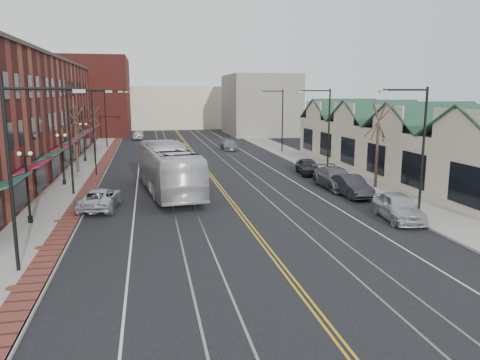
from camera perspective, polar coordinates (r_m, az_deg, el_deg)
name	(u,v)px	position (r m, az deg, el deg)	size (l,w,h in m)	color
ground	(273,256)	(23.00, 4.02, -9.21)	(160.00, 160.00, 0.00)	black
sidewalk_left	(75,185)	(42.05, -19.52, -0.56)	(4.00, 120.00, 0.15)	gray
sidewalk_right	(340,175)	(45.21, 12.12, 0.57)	(4.00, 120.00, 0.15)	gray
building_left	(4,117)	(49.72, -26.82, 6.86)	(10.00, 50.00, 11.00)	maroon
building_right	(400,150)	(47.57, 18.90, 3.43)	(8.00, 36.00, 4.60)	beige
backdrop_left	(90,97)	(91.44, -17.86, 9.64)	(14.00, 18.00, 14.00)	maroon
backdrop_mid	(173,107)	(106.07, -8.15, 8.76)	(22.00, 14.00, 9.00)	beige
backdrop_right	(260,105)	(88.36, 2.45, 9.15)	(12.00, 16.00, 11.00)	slate
streetlight_l_0	(20,159)	(21.70, -25.24, 2.28)	(3.33, 0.25, 8.00)	black
streetlight_l_1	(76,130)	(37.34, -19.40, 5.78)	(3.33, 0.25, 8.00)	black
streetlight_l_2	(97,118)	(53.20, -17.01, 7.20)	(3.33, 0.25, 8.00)	black
streetlight_l_3	(109,112)	(69.12, -15.71, 7.96)	(3.33, 0.25, 8.00)	black
streetlight_r_0	(418,137)	(31.79, 20.84, 4.95)	(3.33, 0.25, 8.00)	black
streetlight_r_1	(325,122)	(46.11, 10.29, 7.03)	(3.33, 0.25, 8.00)	black
streetlight_r_2	(279,114)	(61.27, 4.80, 8.02)	(3.33, 0.25, 8.00)	black
lamppost_l_1	(28,189)	(30.24, -24.46, -0.99)	(0.84, 0.28, 4.27)	black
lamppost_l_2	(63,160)	(41.84, -20.79, 2.26)	(0.84, 0.28, 4.27)	black
lamppost_l_3	(84,143)	(55.60, -18.45, 4.32)	(0.84, 0.28, 4.27)	black
tree_left_near	(76,138)	(47.54, -19.36, 4.87)	(1.78, 1.37, 6.48)	#382B21
tree_left_far	(94,128)	(63.38, -17.35, 6.07)	(1.66, 1.28, 6.02)	#382B21
tree_right_mid	(377,143)	(39.55, 16.42, 4.34)	(1.90, 1.46, 6.93)	#382B21
manhole_near	(13,288)	(21.07, -25.90, -11.74)	(0.60, 0.60, 0.02)	#592D19
manhole_mid	(41,248)	(25.64, -23.11, -7.58)	(0.60, 0.60, 0.02)	#592D19
manhole_far	(59,221)	(30.35, -21.21, -4.68)	(0.60, 0.60, 0.02)	#592D19
traffic_signal	(95,152)	(45.45, -17.25, 3.28)	(0.18, 0.15, 3.80)	black
transit_bus	(168,169)	(37.14, -8.72, 1.38)	(3.19, 13.61, 3.79)	silver
parked_suv	(100,198)	(33.08, -16.73, -2.17)	(2.40, 5.21, 1.45)	#B6B8BE
parked_car_a	(398,207)	(30.51, 18.75, -3.12)	(1.99, 4.94, 1.68)	#B0B4B7
parked_car_b	(351,186)	(36.51, 13.40, -0.73)	(1.66, 4.77, 1.57)	black
parked_car_c	(336,178)	(39.24, 11.57, 0.22)	(2.38, 5.85, 1.70)	#58585E
parked_car_d	(308,166)	(45.49, 8.29, 1.64)	(1.82, 4.51, 1.54)	#222327
distant_car_left	(176,146)	(62.82, -7.84, 4.14)	(1.68, 4.82, 1.59)	black
distant_car_right	(229,145)	(64.51, -1.33, 4.33)	(1.98, 4.86, 1.41)	slate
distant_car_far	(138,135)	(80.23, -12.33, 5.37)	(1.81, 4.49, 1.53)	silver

